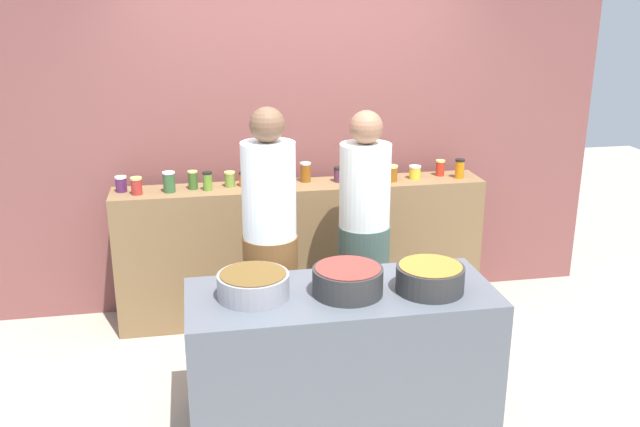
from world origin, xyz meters
The scene contains 24 objects.
ground centered at (0.00, 0.00, 0.00)m, with size 12.00×12.00×0.00m, color #AA9B88.
storefront_wall centered at (0.00, 1.45, 1.50)m, with size 4.80×0.12×3.00m, color brown.
display_shelf centered at (0.00, 1.10, 0.52)m, with size 2.70×0.36×1.03m, color brown.
prep_table centered at (0.00, -0.30, 0.40)m, with size 1.70×0.70×0.81m, color #525861.
preserve_jar_0 centered at (-1.26, 1.14, 1.09)m, with size 0.08×0.08×0.11m.
preserve_jar_1 centered at (-1.15, 1.06, 1.09)m, with size 0.08×0.08×0.12m.
preserve_jar_2 centered at (-0.93, 1.07, 1.10)m, with size 0.09×0.09×0.14m.
preserve_jar_3 centered at (-0.77, 1.12, 1.10)m, with size 0.07×0.07×0.13m.
preserve_jar_4 centered at (-0.67, 1.07, 1.10)m, with size 0.07×0.07×0.13m.
preserve_jar_5 centered at (-0.51, 1.14, 1.09)m, with size 0.08×0.08×0.11m.
preserve_jar_6 centered at (-0.41, 1.13, 1.08)m, with size 0.08×0.08×0.10m.
preserve_jar_7 centered at (-0.30, 1.03, 1.10)m, with size 0.07×0.07×0.13m.
preserve_jar_8 centered at (0.04, 1.17, 1.10)m, with size 0.08×0.08×0.14m.
preserve_jar_9 centered at (0.29, 1.12, 1.09)m, with size 0.08×0.08×0.11m.
preserve_jar_10 centered at (0.52, 1.14, 1.09)m, with size 0.09×0.09×0.12m.
preserve_jar_11 centered at (0.67, 1.07, 1.09)m, with size 0.09×0.09×0.12m.
preserve_jar_12 centered at (0.86, 1.10, 1.08)m, with size 0.09×0.09×0.10m.
preserve_jar_13 centered at (1.07, 1.15, 1.09)m, with size 0.07×0.07×0.12m.
preserve_jar_14 centered at (1.19, 1.06, 1.10)m, with size 0.07×0.07×0.14m.
cooking_pot_left centered at (-0.48, -0.28, 0.88)m, with size 0.39×0.39×0.14m.
cooking_pot_center centered at (0.03, -0.33, 0.88)m, with size 0.39×0.39×0.15m.
cooking_pot_right centered at (0.48, -0.37, 0.88)m, with size 0.38×0.38×0.15m.
cook_with_tongs centered at (-0.33, 0.26, 0.80)m, with size 0.34×0.34×1.74m.
cook_in_cap centered at (0.33, 0.51, 0.76)m, with size 0.35×0.35×1.66m.
Camera 1 is at (-0.76, -3.74, 2.41)m, focal length 39.36 mm.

